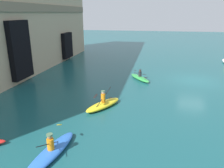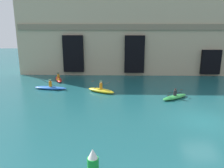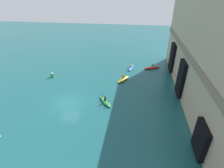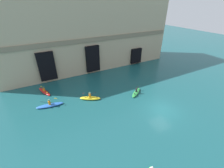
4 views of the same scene
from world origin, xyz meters
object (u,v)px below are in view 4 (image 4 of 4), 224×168
Objects in this scene: kayak_blue at (50,105)px; kayak_red at (44,91)px; kayak_yellow at (90,98)px; kayak_green at (136,92)px.

kayak_blue is 4.14m from kayak_red.
kayak_yellow is 7.75m from kayak_red.
kayak_yellow reaches higher than kayak_green.
kayak_yellow reaches higher than kayak_red.
kayak_green is at bearing -139.85° from kayak_red.
kayak_red is (-12.80, 7.07, 0.01)m from kayak_green.
kayak_green is at bearing 174.55° from kayak_blue.
kayak_red is at bearing -78.89° from kayak_blue.
kayak_blue is at bearing -160.83° from kayak_yellow.
kayak_blue is 12.89m from kayak_green.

